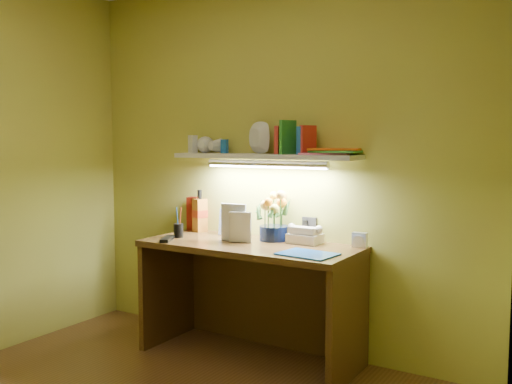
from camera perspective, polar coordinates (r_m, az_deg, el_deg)
desk at (r=3.72m, az=-0.63°, el=-10.85°), size 1.40×0.60×0.75m
flower_bouquet at (r=3.72m, az=1.81°, el=-2.31°), size 0.26×0.26×0.34m
telephone at (r=3.64m, az=4.92°, el=-4.19°), size 0.20×0.15×0.12m
desk_clock at (r=3.56m, az=10.35°, el=-4.73°), size 0.09×0.05×0.09m
whisky_bottle at (r=4.10m, az=-5.64°, el=-1.88°), size 0.10×0.10×0.30m
whisky_box at (r=4.19m, az=-6.26°, el=-2.15°), size 0.09×0.09×0.24m
pen_cup at (r=3.88m, az=-7.76°, el=-3.37°), size 0.09×0.09×0.16m
art_card at (r=3.93m, az=-2.41°, el=-3.02°), size 0.19×0.05×0.19m
tv_remote at (r=3.78m, az=-8.85°, el=-4.65°), size 0.14×0.20×0.02m
blue_folder at (r=3.29m, az=5.17°, el=-6.20°), size 0.34×0.26×0.01m
desk_book_a at (r=3.68m, az=-2.69°, el=-3.48°), size 0.15×0.05×0.20m
desk_book_b at (r=3.74m, az=-3.51°, el=-2.97°), size 0.18×0.04×0.25m
wall_shelf at (r=3.73m, az=0.98°, el=4.12°), size 1.31×0.32×0.25m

